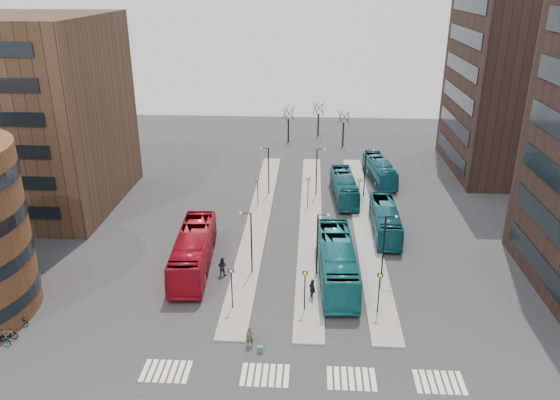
# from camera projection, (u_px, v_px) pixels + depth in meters

# --- Properties ---
(island_left) EXTENTS (2.50, 45.00, 0.15)m
(island_left) POSITION_uv_depth(u_px,v_px,m) (258.00, 220.00, 62.16)
(island_left) COLOR gray
(island_left) RESTS_ON ground
(island_mid) EXTENTS (2.50, 45.00, 0.15)m
(island_mid) POSITION_uv_depth(u_px,v_px,m) (311.00, 221.00, 61.83)
(island_mid) COLOR gray
(island_mid) RESTS_ON ground
(island_right) EXTENTS (2.50, 45.00, 0.15)m
(island_right) POSITION_uv_depth(u_px,v_px,m) (364.00, 222.00, 61.50)
(island_right) COLOR gray
(island_right) RESTS_ON ground
(suitcase) EXTENTS (0.45, 0.38, 0.50)m
(suitcase) POSITION_uv_depth(u_px,v_px,m) (260.00, 349.00, 40.25)
(suitcase) COLOR navy
(suitcase) RESTS_ON ground
(red_bus) EXTENTS (3.85, 13.06, 3.59)m
(red_bus) POSITION_uv_depth(u_px,v_px,m) (193.00, 251.00, 51.38)
(red_bus) COLOR #A50C1B
(red_bus) RESTS_ON ground
(teal_bus_a) EXTENTS (3.55, 13.15, 3.63)m
(teal_bus_a) POSITION_uv_depth(u_px,v_px,m) (337.00, 262.00, 49.38)
(teal_bus_a) COLOR #16686E
(teal_bus_a) RESTS_ON ground
(teal_bus_b) EXTENTS (3.25, 10.91, 3.00)m
(teal_bus_b) POSITION_uv_depth(u_px,v_px,m) (344.00, 187.00, 67.77)
(teal_bus_b) COLOR #12535A
(teal_bus_b) RESTS_ON ground
(teal_bus_c) EXTENTS (2.67, 10.84, 3.01)m
(teal_bus_c) POSITION_uv_depth(u_px,v_px,m) (385.00, 220.00, 58.64)
(teal_bus_c) COLOR #135360
(teal_bus_c) RESTS_ON ground
(teal_bus_d) EXTENTS (3.83, 10.79, 2.94)m
(teal_bus_d) POSITION_uv_depth(u_px,v_px,m) (379.00, 170.00, 73.77)
(teal_bus_d) COLOR #145765
(teal_bus_d) RESTS_ON ground
(traveller) EXTENTS (0.61, 0.41, 1.65)m
(traveller) POSITION_uv_depth(u_px,v_px,m) (250.00, 337.00, 40.69)
(traveller) COLOR #4E472E
(traveller) RESTS_ON ground
(commuter_a) EXTENTS (1.04, 0.92, 1.81)m
(commuter_a) POSITION_uv_depth(u_px,v_px,m) (222.00, 266.00, 50.47)
(commuter_a) COLOR black
(commuter_a) RESTS_ON ground
(commuter_b) EXTENTS (0.88, 1.19, 1.88)m
(commuter_b) POSITION_uv_depth(u_px,v_px,m) (312.00, 290.00, 46.62)
(commuter_b) COLOR black
(commuter_b) RESTS_ON ground
(commuter_c) EXTENTS (1.10, 1.10, 1.53)m
(commuter_c) POSITION_uv_depth(u_px,v_px,m) (334.00, 264.00, 51.12)
(commuter_c) COLOR black
(commuter_c) RESTS_ON ground
(bicycle_near) EXTENTS (1.60, 1.07, 0.79)m
(bicycle_near) POSITION_uv_depth(u_px,v_px,m) (4.00, 339.00, 41.12)
(bicycle_near) COLOR gray
(bicycle_near) RESTS_ON ground
(bicycle_mid) EXTENTS (1.69, 0.81, 0.98)m
(bicycle_mid) POSITION_uv_depth(u_px,v_px,m) (6.00, 335.00, 41.48)
(bicycle_mid) COLOR gray
(bicycle_mid) RESTS_ON ground
(bicycle_far) EXTENTS (1.73, 0.92, 0.86)m
(bicycle_far) POSITION_uv_depth(u_px,v_px,m) (19.00, 320.00, 43.32)
(bicycle_far) COLOR gray
(bicycle_far) RESTS_ON ground
(crosswalk_stripes) EXTENTS (22.35, 2.40, 0.01)m
(crosswalk_stripes) POSITION_uv_depth(u_px,v_px,m) (304.00, 377.00, 37.85)
(crosswalk_stripes) COLOR silver
(crosswalk_stripes) RESTS_ON ground
(office_block) EXTENTS (25.00, 20.12, 22.00)m
(office_block) POSITION_uv_depth(u_px,v_px,m) (3.00, 114.00, 63.34)
(office_block) COLOR #4E3424
(office_block) RESTS_ON ground
(tower_far) EXTENTS (20.12, 20.00, 30.00)m
(tower_far) POSITION_uv_depth(u_px,v_px,m) (538.00, 63.00, 73.01)
(tower_far) COLOR #30201A
(tower_far) RESTS_ON ground
(sign_poles) EXTENTS (12.45, 22.12, 3.65)m
(sign_poles) POSITION_uv_depth(u_px,v_px,m) (307.00, 229.00, 54.50)
(sign_poles) COLOR black
(sign_poles) RESTS_ON ground
(lamp_posts) EXTENTS (14.04, 20.24, 6.12)m
(lamp_posts) POSITION_uv_depth(u_px,v_px,m) (317.00, 199.00, 58.62)
(lamp_posts) COLOR black
(lamp_posts) RESTS_ON ground
(bare_trees) EXTENTS (10.97, 8.14, 5.90)m
(bare_trees) POSITION_uv_depth(u_px,v_px,m) (316.00, 126.00, 90.97)
(bare_trees) COLOR black
(bare_trees) RESTS_ON ground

